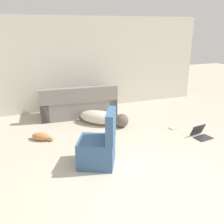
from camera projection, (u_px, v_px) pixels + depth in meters
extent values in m
plane|color=#BCB29E|center=(163.00, 190.00, 3.54)|extent=(20.00, 20.00, 0.00)
cube|color=beige|center=(86.00, 64.00, 6.76)|extent=(6.76, 0.06, 2.46)
cube|color=gray|center=(78.00, 107.00, 6.45)|extent=(1.94, 0.91, 0.44)
cube|color=gray|center=(79.00, 95.00, 6.02)|extent=(1.90, 0.27, 0.36)
cube|color=gray|center=(109.00, 102.00, 6.65)|extent=(0.26, 0.79, 0.58)
cube|color=gray|center=(44.00, 107.00, 6.20)|extent=(0.26, 0.79, 0.58)
ellipsoid|color=beige|center=(99.00, 117.00, 5.90)|extent=(1.02, 0.98, 0.31)
sphere|color=brown|center=(122.00, 121.00, 5.70)|extent=(0.44, 0.44, 0.31)
cylinder|color=beige|center=(76.00, 119.00, 6.15)|extent=(0.22, 0.20, 0.05)
ellipsoid|color=#BC7A47|center=(41.00, 136.00, 5.06)|extent=(0.43, 0.37, 0.16)
sphere|color=tan|center=(51.00, 139.00, 5.02)|extent=(0.14, 0.14, 0.10)
cylinder|color=#BC7A47|center=(31.00, 138.00, 5.13)|extent=(0.10, 0.07, 0.02)
cube|color=#2D2D33|center=(203.00, 138.00, 5.17)|extent=(0.38, 0.29, 0.02)
cube|color=#2D2D33|center=(198.00, 130.00, 5.26)|extent=(0.36, 0.15, 0.23)
cube|color=black|center=(198.00, 130.00, 5.26)|extent=(0.33, 0.13, 0.20)
cube|color=beige|center=(173.00, 128.00, 5.66)|extent=(0.20, 0.19, 0.02)
cube|color=#385B84|center=(97.00, 152.00, 4.14)|extent=(0.76, 0.75, 0.45)
cube|color=#385B84|center=(111.00, 126.00, 3.96)|extent=(0.35, 0.55, 0.50)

